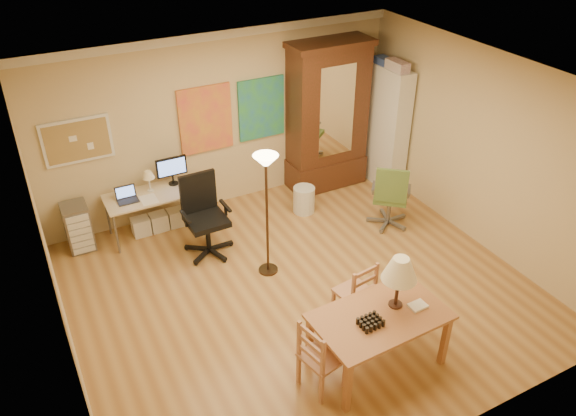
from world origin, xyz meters
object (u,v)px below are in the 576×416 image
office_chair_green (389,209)px  bookshelf (387,129)px  computer_desk (159,207)px  armoire (327,126)px  office_chair_black (207,233)px  dining_table (387,302)px

office_chair_green → bookshelf: (0.69, 1.10, 0.72)m
computer_desk → armoire: bearing=1.7°
office_chair_green → computer_desk: bearing=154.4°
office_chair_black → office_chair_green: (2.62, -0.63, -0.03)m
office_chair_black → armoire: (2.44, 0.91, 0.74)m
computer_desk → office_chair_green: computer_desk is taller
office_chair_green → armoire: armoire is taller
computer_desk → office_chair_black: 0.93m
dining_table → bookshelf: (2.34, 3.24, 0.17)m
office_chair_black → bookshelf: 3.41m
armoire → office_chair_black: bearing=-159.5°
dining_table → armoire: bearing=68.1°
office_chair_black → bookshelf: size_ratio=0.57×
dining_table → office_chair_black: (-0.96, 2.76, -0.52)m
office_chair_black → office_chair_green: size_ratio=1.11×
computer_desk → armoire: size_ratio=0.59×
office_chair_green → bookshelf: 1.48m
armoire → bookshelf: (0.86, -0.44, -0.05)m
dining_table → bookshelf: bearing=54.1°
dining_table → bookshelf: size_ratio=0.71×
dining_table → office_chair_green: (1.65, 2.13, -0.55)m
office_chair_green → bookshelf: bearing=58.2°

